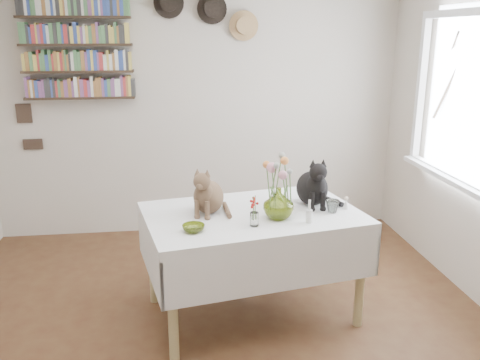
{
  "coord_description": "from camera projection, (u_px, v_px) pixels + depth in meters",
  "views": [
    {
      "loc": [
        -0.23,
        -2.79,
        1.98
      ],
      "look_at": [
        0.18,
        0.4,
        1.05
      ],
      "focal_mm": 38.0,
      "sensor_mm": 36.0,
      "label": 1
    }
  ],
  "objects": [
    {
      "name": "black_cat",
      "position": [
        312.0,
        179.0,
        3.65
      ],
      "size": [
        0.25,
        0.32,
        0.37
      ],
      "primitive_type": null,
      "rotation": [
        0.0,
        0.0,
        0.01
      ],
      "color": "black",
      "rests_on": "dining_table"
    },
    {
      "name": "bookshelf_unit",
      "position": [
        77.0,
        49.0,
        4.64
      ],
      "size": [
        1.0,
        0.16,
        0.91
      ],
      "color": "#312217",
      "rests_on": "room"
    },
    {
      "name": "porcelain_figurine",
      "position": [
        346.0,
        203.0,
        3.58
      ],
      "size": [
        0.05,
        0.05,
        0.09
      ],
      "color": "white",
      "rests_on": "dining_table"
    },
    {
      "name": "wall_art_plaques",
      "position": [
        28.0,
        126.0,
        4.84
      ],
      "size": [
        0.21,
        0.02,
        0.44
      ],
      "color": "#38281E",
      "rests_on": "room"
    },
    {
      "name": "green_bowl",
      "position": [
        193.0,
        228.0,
        3.17
      ],
      "size": [
        0.15,
        0.15,
        0.04
      ],
      "primitive_type": "imported",
      "rotation": [
        0.0,
        0.0,
        -0.07
      ],
      "color": "#9EB139",
      "rests_on": "dining_table"
    },
    {
      "name": "room",
      "position": [
        218.0,
        167.0,
        2.89
      ],
      "size": [
        4.08,
        4.58,
        2.58
      ],
      "color": "brown",
      "rests_on": "ground"
    },
    {
      "name": "tabby_cat",
      "position": [
        208.0,
        188.0,
        3.48
      ],
      "size": [
        0.33,
        0.36,
        0.34
      ],
      "primitive_type": null,
      "rotation": [
        0.0,
        0.0,
        -0.4
      ],
      "color": "brown",
      "rests_on": "dining_table"
    },
    {
      "name": "dining_table",
      "position": [
        252.0,
        238.0,
        3.58
      ],
      "size": [
        1.62,
        1.2,
        0.78
      ],
      "color": "white",
      "rests_on": "room"
    },
    {
      "name": "flower_vase",
      "position": [
        278.0,
        203.0,
        3.38
      ],
      "size": [
        0.27,
        0.27,
        0.21
      ],
      "primitive_type": "imported",
      "rotation": [
        0.0,
        0.0,
        0.46
      ],
      "color": "#9EB139",
      "rests_on": "dining_table"
    },
    {
      "name": "wall_hats",
      "position": [
        209.0,
        12.0,
        4.73
      ],
      "size": [
        0.98,
        0.09,
        0.48
      ],
      "color": "black",
      "rests_on": "room"
    },
    {
      "name": "drinking_glass",
      "position": [
        332.0,
        206.0,
        3.51
      ],
      "size": [
        0.12,
        0.12,
        0.09
      ],
      "primitive_type": "imported",
      "rotation": [
        0.0,
        0.0,
        0.29
      ],
      "color": "white",
      "rests_on": "dining_table"
    },
    {
      "name": "candlestick",
      "position": [
        309.0,
        215.0,
        3.32
      ],
      "size": [
        0.04,
        0.04,
        0.16
      ],
      "color": "white",
      "rests_on": "dining_table"
    },
    {
      "name": "flower_bouquet",
      "position": [
        279.0,
        169.0,
        3.32
      ],
      "size": [
        0.17,
        0.13,
        0.39
      ],
      "color": "#4C7233",
      "rests_on": "flower_vase"
    },
    {
      "name": "berry_jar",
      "position": [
        254.0,
        211.0,
        3.25
      ],
      "size": [
        0.06,
        0.06,
        0.23
      ],
      "color": "white",
      "rests_on": "dining_table"
    },
    {
      "name": "window",
      "position": [
        466.0,
        113.0,
        3.85
      ],
      "size": [
        0.12,
        1.52,
        1.32
      ],
      "color": "white",
      "rests_on": "room"
    }
  ]
}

